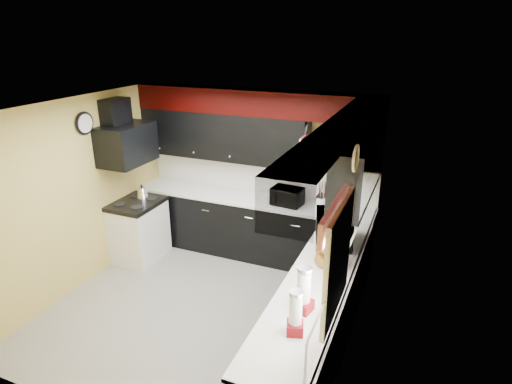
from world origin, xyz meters
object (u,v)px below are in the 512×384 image
microwave (334,229)px  knife_block (321,201)px  kettle (142,192)px  toaster_oven (287,196)px  utensil_crock (322,203)px

microwave → knife_block: bearing=6.7°
kettle → toaster_oven: bearing=13.8°
knife_block → kettle: bearing=-154.9°
microwave → utensil_crock: bearing=6.6°
toaster_oven → microwave: size_ratio=0.70×
microwave → utensil_crock: (-0.38, 0.92, -0.09)m
utensil_crock → kettle: (-2.59, -0.56, -0.02)m
utensil_crock → knife_block: (-0.02, 0.03, 0.02)m
toaster_oven → microwave: (0.87, -0.87, 0.04)m
microwave → kettle: microwave is taller
utensil_crock → knife_block: 0.04m
toaster_oven → kettle: 2.16m
utensil_crock → kettle: size_ratio=0.92×
toaster_oven → utensil_crock: (0.49, 0.05, -0.04)m
utensil_crock → knife_block: bearing=113.5°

